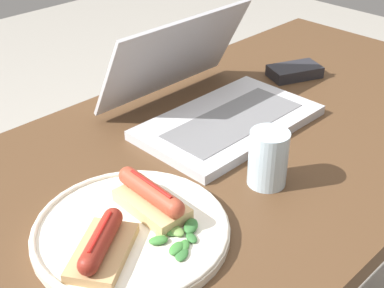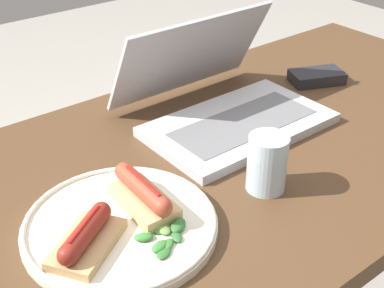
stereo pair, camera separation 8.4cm
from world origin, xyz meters
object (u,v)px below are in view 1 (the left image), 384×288
at_px(plate, 131,230).
at_px(external_drive, 295,71).
at_px(laptop, 213,102).
at_px(drinking_glass, 268,158).

bearing_deg(plate, external_drive, 14.49).
bearing_deg(external_drive, plate, -142.10).
distance_m(laptop, drinking_glass, 0.23).
xyz_separation_m(plate, external_drive, (0.60, 0.16, 0.00)).
bearing_deg(laptop, external_drive, 1.14).
distance_m(laptop, plate, 0.36).
relative_size(drinking_glass, external_drive, 0.71).
bearing_deg(laptop, plate, -155.36).
bearing_deg(drinking_glass, external_drive, 29.71).
relative_size(laptop, drinking_glass, 3.68).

